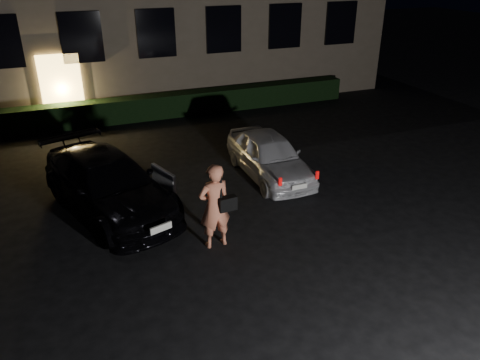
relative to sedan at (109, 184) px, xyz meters
name	(u,v)px	position (x,y,z in m)	size (l,w,h in m)	color
ground	(292,272)	(2.89, -3.88, -0.67)	(80.00, 80.00, 0.00)	black
hedge	(164,106)	(2.89, 6.62, -0.25)	(15.00, 0.70, 0.85)	black
sedan	(109,184)	(0.00, 0.00, 0.00)	(3.19, 4.97, 1.34)	black
hatch	(269,155)	(4.34, 0.32, -0.06)	(1.44, 3.57, 1.21)	silver
man	(215,206)	(1.84, -2.42, 0.27)	(0.80, 0.50, 1.87)	#DA7A58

